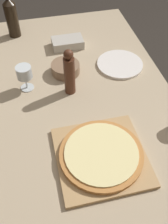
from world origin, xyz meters
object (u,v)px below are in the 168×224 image
object	(u,v)px
pepper_mill	(69,73)
small_bowl	(65,68)
pizza	(101,154)
wine_glass	(24,73)
wine_bottle	(11,17)

from	to	relation	value
pepper_mill	small_bowl	bearing A→B (deg)	88.45
pizza	pepper_mill	bearing A→B (deg)	96.26
pepper_mill	wine_glass	size ratio (longest dim) A/B	1.84
wine_bottle	pepper_mill	size ratio (longest dim) A/B	1.29
wine_glass	pepper_mill	bearing A→B (deg)	-19.22
wine_glass	wine_bottle	bearing A→B (deg)	93.43
pepper_mill	pizza	bearing A→B (deg)	-83.74
wine_bottle	small_bowl	world-z (taller)	wine_bottle
pepper_mill	wine_glass	xyz separation A→B (m)	(-0.21, 0.07, -0.02)
pizza	wine_bottle	distance (m)	1.03
pizza	pepper_mill	size ratio (longest dim) A/B	1.37
wine_glass	small_bowl	world-z (taller)	wine_glass
wine_bottle	pepper_mill	bearing A→B (deg)	-67.58
wine_bottle	wine_glass	size ratio (longest dim) A/B	2.38
wine_bottle	wine_glass	distance (m)	0.51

